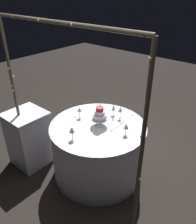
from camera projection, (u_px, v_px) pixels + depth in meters
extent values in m
plane|color=black|center=(98.00, 171.00, 3.23)|extent=(12.00, 12.00, 0.00)
cylinder|color=#473D2D|center=(140.00, 166.00, 1.84)|extent=(0.04, 0.04, 2.05)
cylinder|color=#473D2D|center=(16.00, 101.00, 2.89)|extent=(0.04, 0.04, 2.05)
cylinder|color=#473D2D|center=(55.00, 22.00, 1.87)|extent=(1.84, 0.04, 0.04)
sphere|color=#F9EAB2|center=(145.00, 130.00, 1.68)|extent=(0.02, 0.02, 0.02)
sphere|color=#F9EAB2|center=(17.00, 109.00, 2.96)|extent=(0.02, 0.02, 0.02)
sphere|color=#F9EAB2|center=(121.00, 30.00, 1.51)|extent=(0.02, 0.02, 0.02)
sphere|color=#F9EAB2|center=(150.00, 58.00, 1.40)|extent=(0.02, 0.02, 0.02)
sphere|color=#F9EAB2|center=(13.00, 90.00, 2.79)|extent=(0.02, 0.02, 0.02)
sphere|color=#F9EAB2|center=(72.00, 25.00, 1.74)|extent=(0.02, 0.02, 0.02)
sphere|color=#F9EAB2|center=(140.00, 179.00, 1.89)|extent=(0.02, 0.02, 0.02)
sphere|color=#F9EAB2|center=(9.00, 68.00, 2.66)|extent=(0.02, 0.02, 0.02)
sphere|color=#F9EAB2|center=(39.00, 20.00, 1.98)|extent=(0.02, 0.02, 0.02)
sphere|color=#F9EAB2|center=(152.00, 74.00, 1.47)|extent=(0.02, 0.02, 0.02)
sphere|color=#F9EAB2|center=(13.00, 76.00, 2.73)|extent=(0.02, 0.02, 0.02)
sphere|color=#F9EAB2|center=(13.00, 16.00, 2.22)|extent=(0.02, 0.02, 0.02)
sphere|color=#F9EAB2|center=(141.00, 136.00, 1.71)|extent=(0.02, 0.02, 0.02)
sphere|color=#F9EAB2|center=(13.00, 86.00, 2.78)|extent=(0.02, 0.02, 0.02)
cylinder|color=white|center=(98.00, 150.00, 3.04)|extent=(1.21, 1.21, 0.75)
cylinder|color=white|center=(98.00, 126.00, 2.86)|extent=(1.24, 1.24, 0.02)
cube|color=white|center=(29.00, 139.00, 3.22)|extent=(0.48, 0.48, 0.80)
cube|color=white|center=(25.00, 114.00, 3.02)|extent=(0.50, 0.50, 0.02)
cylinder|color=silver|center=(100.00, 125.00, 2.85)|extent=(0.11, 0.11, 0.01)
cylinder|color=silver|center=(100.00, 122.00, 2.83)|extent=(0.02, 0.02, 0.09)
cylinder|color=silver|center=(100.00, 119.00, 2.80)|extent=(0.22, 0.22, 0.01)
cylinder|color=white|center=(100.00, 116.00, 2.78)|extent=(0.17, 0.17, 0.06)
cylinder|color=white|center=(100.00, 112.00, 2.76)|extent=(0.13, 0.13, 0.05)
cylinder|color=#CC333D|center=(100.00, 109.00, 2.73)|extent=(0.09, 0.09, 0.05)
cylinder|color=silver|center=(113.00, 115.00, 3.08)|extent=(0.06, 0.06, 0.00)
cylinder|color=silver|center=(113.00, 112.00, 3.06)|extent=(0.01, 0.01, 0.08)
cone|color=silver|center=(114.00, 107.00, 3.03)|extent=(0.06, 0.06, 0.07)
cylinder|color=silver|center=(120.00, 118.00, 3.01)|extent=(0.06, 0.06, 0.00)
cylinder|color=silver|center=(120.00, 115.00, 2.98)|extent=(0.01, 0.01, 0.10)
cone|color=silver|center=(120.00, 109.00, 2.94)|extent=(0.06, 0.06, 0.07)
cylinder|color=silver|center=(73.00, 139.00, 2.60)|extent=(0.06, 0.06, 0.00)
cylinder|color=silver|center=(72.00, 135.00, 2.57)|extent=(0.01, 0.01, 0.09)
cone|color=silver|center=(72.00, 130.00, 2.53)|extent=(0.07, 0.07, 0.07)
cylinder|color=silver|center=(126.00, 134.00, 2.68)|extent=(0.06, 0.06, 0.00)
cylinder|color=silver|center=(126.00, 131.00, 2.66)|extent=(0.01, 0.01, 0.08)
cone|color=silver|center=(126.00, 126.00, 2.62)|extent=(0.06, 0.06, 0.07)
cylinder|color=silver|center=(80.00, 117.00, 3.03)|extent=(0.06, 0.06, 0.00)
cylinder|color=silver|center=(80.00, 114.00, 3.00)|extent=(0.01, 0.01, 0.09)
cone|color=silver|center=(80.00, 109.00, 2.97)|extent=(0.06, 0.06, 0.06)
cube|color=silver|center=(117.00, 127.00, 2.82)|extent=(0.03, 0.22, 0.01)
cube|color=white|center=(123.00, 122.00, 2.92)|extent=(0.02, 0.09, 0.01)
ellipsoid|color=#C61951|center=(132.00, 115.00, 3.08)|extent=(0.04, 0.04, 0.00)
ellipsoid|color=#C61951|center=(110.00, 131.00, 2.73)|extent=(0.03, 0.03, 0.00)
ellipsoid|color=#C61951|center=(108.00, 106.00, 3.32)|extent=(0.04, 0.04, 0.00)
ellipsoid|color=#C61951|center=(76.00, 117.00, 3.03)|extent=(0.04, 0.04, 0.00)
ellipsoid|color=#C61951|center=(114.00, 108.00, 3.26)|extent=(0.03, 0.03, 0.00)
ellipsoid|color=#C61951|center=(110.00, 111.00, 3.19)|extent=(0.02, 0.03, 0.00)
ellipsoid|color=#C61951|center=(100.00, 109.00, 3.24)|extent=(0.03, 0.04, 0.00)
ellipsoid|color=#C61951|center=(113.00, 129.00, 2.77)|extent=(0.04, 0.03, 0.00)
ellipsoid|color=#C61951|center=(100.00, 105.00, 3.34)|extent=(0.04, 0.05, 0.00)
ellipsoid|color=#C61951|center=(113.00, 120.00, 2.97)|extent=(0.03, 0.04, 0.00)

